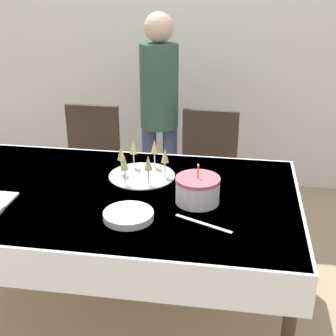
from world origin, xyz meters
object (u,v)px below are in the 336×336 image
at_px(birthday_cake, 198,190).
at_px(champagne_tray, 142,165).
at_px(person_standing, 159,102).
at_px(plate_stack_main, 128,215).
at_px(dining_chair_far_right, 207,173).
at_px(dining_chair_far_left, 90,165).

xyz_separation_m(birthday_cake, champagne_tray, (-0.35, 0.27, 0.00)).
bearing_deg(person_standing, plate_stack_main, -86.14).
distance_m(dining_chair_far_right, person_standing, 0.62).
bearing_deg(dining_chair_far_left, dining_chair_far_right, -0.00).
distance_m(birthday_cake, champagne_tray, 0.44).
height_order(birthday_cake, champagne_tray, birthday_cake).
bearing_deg(person_standing, dining_chair_far_left, -156.34).
xyz_separation_m(dining_chair_far_left, person_standing, (0.49, 0.21, 0.44)).
relative_size(dining_chair_far_right, plate_stack_main, 3.90).
bearing_deg(plate_stack_main, person_standing, 93.86).
relative_size(birthday_cake, champagne_tray, 0.60).
relative_size(dining_chair_far_right, champagne_tray, 2.48).
distance_m(dining_chair_far_right, champagne_tray, 0.83).
distance_m(dining_chair_far_left, person_standing, 0.69).
xyz_separation_m(dining_chair_far_left, plate_stack_main, (0.58, -1.17, 0.27)).
height_order(dining_chair_far_left, dining_chair_far_right, same).
distance_m(dining_chair_far_right, birthday_cake, 1.01).
relative_size(dining_chair_far_right, birthday_cake, 4.17).
bearing_deg(champagne_tray, plate_stack_main, -85.44).
bearing_deg(plate_stack_main, birthday_cake, 35.65).
height_order(birthday_cake, person_standing, person_standing).
xyz_separation_m(dining_chair_far_right, birthday_cake, (0.02, -0.95, 0.32)).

